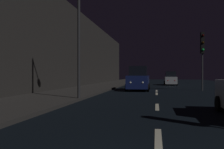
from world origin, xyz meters
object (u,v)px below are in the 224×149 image
Objects in this scene: streetlamp_overhead at (87,13)px; car_distant_taillights at (170,79)px; car_approaching_headlights at (138,79)px; traffic_light_far_right at (202,48)px.

car_distant_taillights is at bearing 74.55° from streetlamp_overhead.
car_approaching_headlights is at bearing 76.61° from streetlamp_overhead.
car_distant_taillights is at bearing 162.93° from car_approaching_headlights.
traffic_light_far_right is at bearing 51.45° from streetlamp_overhead.
streetlamp_overhead is at bearing 164.55° from car_distant_taillights.
traffic_light_far_right is 11.33m from car_distant_taillights.
streetlamp_overhead reaches higher than traffic_light_far_right.
car_distant_taillights is (5.68, 20.55, -3.99)m from streetlamp_overhead.
car_approaching_headlights is at bearing -89.05° from traffic_light_far_right.
streetlamp_overhead reaches higher than car_approaching_headlights.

